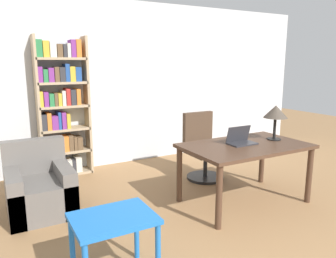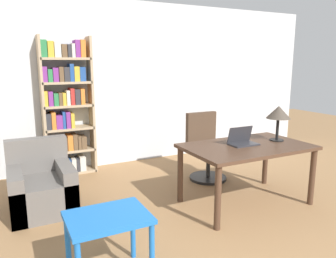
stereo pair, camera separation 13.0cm
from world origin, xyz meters
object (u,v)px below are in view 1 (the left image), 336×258
at_px(office_chair, 203,149).
at_px(table_lamp, 276,113).
at_px(desk, 245,152).
at_px(side_table_blue, 114,227).
at_px(bookshelf, 61,109).
at_px(armchair, 40,189).
at_px(laptop, 241,140).

bearing_deg(office_chair, table_lamp, -65.82).
distance_m(desk, side_table_blue, 2.05).
xyz_separation_m(side_table_blue, bookshelf, (0.19, 2.79, 0.57)).
bearing_deg(office_chair, desk, -93.61).
height_order(desk, armchair, armchair).
relative_size(table_lamp, bookshelf, 0.21).
relative_size(laptop, bookshelf, 0.16).
relative_size(table_lamp, office_chair, 0.45).
distance_m(office_chair, armchair, 2.33).
relative_size(armchair, bookshelf, 0.39).
bearing_deg(laptop, side_table_blue, -159.03).
bearing_deg(laptop, table_lamp, -3.83).
bearing_deg(side_table_blue, table_lamp, 15.93).
xyz_separation_m(office_chair, bookshelf, (-1.79, 1.14, 0.59)).
distance_m(laptop, table_lamp, 0.61).
distance_m(desk, armchair, 2.47).
bearing_deg(laptop, bookshelf, 129.51).
distance_m(desk, bookshelf, 2.76).
height_order(laptop, table_lamp, table_lamp).
xyz_separation_m(desk, armchair, (-2.26, 0.94, -0.38)).
xyz_separation_m(laptop, bookshelf, (-1.70, 2.06, 0.25)).
height_order(laptop, office_chair, office_chair).
bearing_deg(side_table_blue, office_chair, 39.72).
bearing_deg(bookshelf, table_lamp, -43.30).
relative_size(office_chair, bookshelf, 0.47).
bearing_deg(laptop, desk, -57.74).
height_order(side_table_blue, armchair, armchair).
distance_m(laptop, office_chair, 0.99).
bearing_deg(office_chair, armchair, -179.00).
xyz_separation_m(desk, table_lamp, (0.49, 0.02, 0.44)).
height_order(laptop, side_table_blue, laptop).
bearing_deg(table_lamp, armchair, 161.51).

